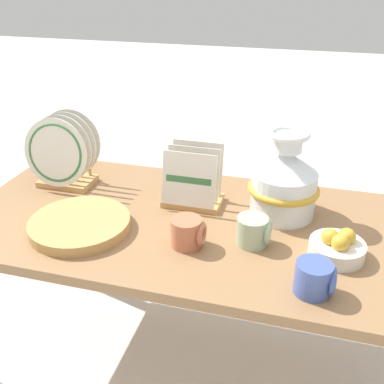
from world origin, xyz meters
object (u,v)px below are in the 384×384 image
object	(u,v)px
ceramic_vase	(284,181)
fruit_bowl	(337,247)
mug_sage_glaze	(254,231)
wicker_charger_stack	(80,224)
mug_terracotta_glaze	(188,232)
dish_rack_square_plates	(193,185)
dish_rack_round_plates	(63,155)
mug_cobalt_glaze	(315,278)

from	to	relation	value
ceramic_vase	fruit_bowl	world-z (taller)	ceramic_vase
mug_sage_glaze	wicker_charger_stack	bearing A→B (deg)	-173.01
ceramic_vase	mug_terracotta_glaze	distance (m)	0.38
dish_rack_square_plates	mug_terracotta_glaze	world-z (taller)	dish_rack_square_plates
ceramic_vase	fruit_bowl	distance (m)	0.29
fruit_bowl	wicker_charger_stack	bearing A→B (deg)	-175.35
wicker_charger_stack	mug_sage_glaze	xyz separation A→B (m)	(0.56, 0.07, 0.03)
dish_rack_round_plates	wicker_charger_stack	world-z (taller)	dish_rack_round_plates
dish_rack_round_plates	fruit_bowl	bearing A→B (deg)	-12.05
mug_terracotta_glaze	fruit_bowl	world-z (taller)	same
dish_rack_square_plates	fruit_bowl	bearing A→B (deg)	-22.36
dish_rack_round_plates	fruit_bowl	world-z (taller)	dish_rack_round_plates
mug_cobalt_glaze	wicker_charger_stack	bearing A→B (deg)	170.98
dish_rack_square_plates	mug_sage_glaze	xyz separation A→B (m)	(0.25, -0.20, -0.03)
wicker_charger_stack	mug_terracotta_glaze	world-z (taller)	mug_terracotta_glaze
mug_terracotta_glaze	mug_cobalt_glaze	world-z (taller)	same
ceramic_vase	dish_rack_square_plates	bearing A→B (deg)	-178.29
mug_terracotta_glaze	fruit_bowl	distance (m)	0.44
mug_cobalt_glaze	dish_rack_round_plates	bearing A→B (deg)	157.24
wicker_charger_stack	mug_terracotta_glaze	xyz separation A→B (m)	(0.36, 0.01, 0.03)
ceramic_vase	dish_rack_round_plates	distance (m)	0.83
mug_sage_glaze	dish_rack_square_plates	bearing A→B (deg)	141.00
mug_cobalt_glaze	mug_sage_glaze	bearing A→B (deg)	135.23
dish_rack_round_plates	mug_cobalt_glaze	xyz separation A→B (m)	(0.95, -0.40, -0.08)
fruit_bowl	dish_rack_round_plates	bearing A→B (deg)	167.95
wicker_charger_stack	mug_cobalt_glaze	bearing A→B (deg)	-9.02
dish_rack_square_plates	mug_terracotta_glaze	size ratio (longest dim) A/B	2.00
mug_sage_glaze	mug_cobalt_glaze	world-z (taller)	same
mug_sage_glaze	mug_cobalt_glaze	xyz separation A→B (m)	(0.19, -0.19, 0.00)
mug_terracotta_glaze	dish_rack_square_plates	bearing A→B (deg)	102.02
ceramic_vase	mug_terracotta_glaze	bearing A→B (deg)	-133.43
dish_rack_round_plates	fruit_bowl	distance (m)	1.04
ceramic_vase	mug_cobalt_glaze	bearing A→B (deg)	-72.89
dish_rack_round_plates	wicker_charger_stack	distance (m)	0.37
dish_rack_square_plates	fruit_bowl	xyz separation A→B (m)	(0.50, -0.20, -0.04)
wicker_charger_stack	fruit_bowl	xyz separation A→B (m)	(0.80, 0.07, 0.02)
wicker_charger_stack	fruit_bowl	world-z (taller)	fruit_bowl
wicker_charger_stack	mug_sage_glaze	bearing A→B (deg)	6.99
fruit_bowl	mug_terracotta_glaze	bearing A→B (deg)	-172.31
mug_sage_glaze	mug_terracotta_glaze	distance (m)	0.20
mug_terracotta_glaze	wicker_charger_stack	bearing A→B (deg)	-179.05
dish_rack_square_plates	wicker_charger_stack	xyz separation A→B (m)	(-0.31, -0.27, -0.05)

